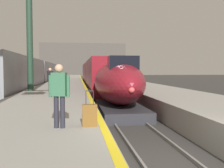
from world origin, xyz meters
TOP-DOWN VIEW (x-y plane):
  - ground_plane at (0.00, 0.00)m, footprint 260.00×260.00m
  - platform_left at (-4.05, 24.75)m, footprint 4.80×110.00m
  - platform_right at (4.05, 24.75)m, footprint 4.80×110.00m
  - platform_left_safety_stripe at (-1.77, 24.75)m, footprint 0.20×107.80m
  - rail_main_left at (-0.75, 27.50)m, footprint 0.08×110.00m
  - rail_main_right at (0.75, 27.50)m, footprint 0.08×110.00m
  - rail_secondary_left at (-8.85, 27.50)m, footprint 0.08×110.00m
  - rail_secondary_right at (-7.35, 27.50)m, footprint 0.08×110.00m
  - highspeed_train_main at (0.00, 24.16)m, footprint 2.92×39.34m
  - regional_train_adjacent at (-8.10, 27.13)m, footprint 2.85×36.60m
  - station_column_mid at (-5.90, 13.01)m, footprint 4.00×0.68m
  - passenger_near_edge at (-2.93, 0.50)m, footprint 0.56×0.30m
  - passenger_mid_platform at (-4.29, 11.25)m, footprint 0.46×0.41m
  - rolling_suitcase at (-2.13, 0.58)m, footprint 0.40×0.22m
  - terminus_back_wall at (0.00, 102.00)m, footprint 36.00×2.00m

SIDE VIEW (x-z plane):
  - ground_plane at x=0.00m, z-range 0.00..0.00m
  - rail_main_left at x=-0.75m, z-range 0.00..0.12m
  - rail_main_right at x=0.75m, z-range 0.00..0.12m
  - rail_secondary_left at x=-8.85m, z-range 0.00..0.12m
  - rail_secondary_right at x=-7.35m, z-range 0.00..0.12m
  - platform_left at x=-4.05m, z-range 0.00..1.05m
  - platform_right at x=4.05m, z-range 0.00..1.05m
  - platform_left_safety_stripe at x=-1.77m, z-range 1.05..1.06m
  - rolling_suitcase at x=-2.13m, z-range 0.86..1.85m
  - highspeed_train_main at x=0.00m, z-range 0.12..3.72m
  - passenger_near_edge at x=-2.93m, z-range 1.19..2.88m
  - passenger_mid_platform at x=-4.29m, z-range 1.19..2.88m
  - regional_train_adjacent at x=-8.10m, z-range 0.23..4.03m
  - station_column_mid at x=-5.90m, z-range 1.98..11.18m
  - terminus_back_wall at x=0.00m, z-range 0.00..14.00m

